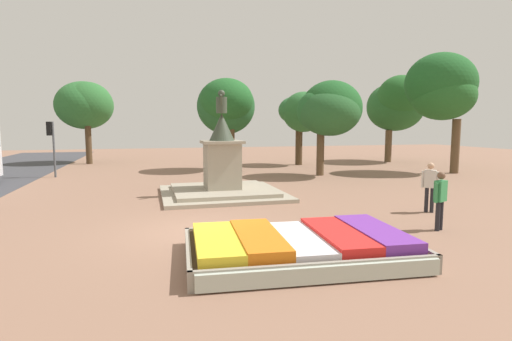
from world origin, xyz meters
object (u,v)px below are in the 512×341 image
Objects in this scene: flower_planter at (300,246)px; pedestrian_near_planter at (440,197)px; traffic_light_far_corner at (51,138)px; pedestrian_with_handbag at (430,184)px; statue_monument at (222,174)px.

pedestrian_near_planter is (4.79, 1.23, 0.72)m from flower_planter.
pedestrian_with_handbag is at bearing -43.00° from traffic_light_far_corner.
flower_planter is at bearing -63.19° from traffic_light_far_corner.
flower_planter is at bearing -88.58° from statue_monument.
flower_planter is 1.65× the size of traffic_light_far_corner.
pedestrian_with_handbag is at bearing 57.54° from pedestrian_near_planter.
statue_monument is at bearing 123.94° from pedestrian_near_planter.
pedestrian_near_planter is at bearing 14.45° from flower_planter.
pedestrian_near_planter is at bearing -49.84° from traffic_light_far_corner.
pedestrian_with_handbag is 2.53m from pedestrian_near_planter.
statue_monument reaches higher than traffic_light_far_corner.
flower_planter is 8.69m from statue_monument.
pedestrian_with_handbag is (6.36, -5.29, 0.09)m from statue_monument.
flower_planter is at bearing -151.26° from pedestrian_with_handbag.
statue_monument is 12.12m from traffic_light_far_corner.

